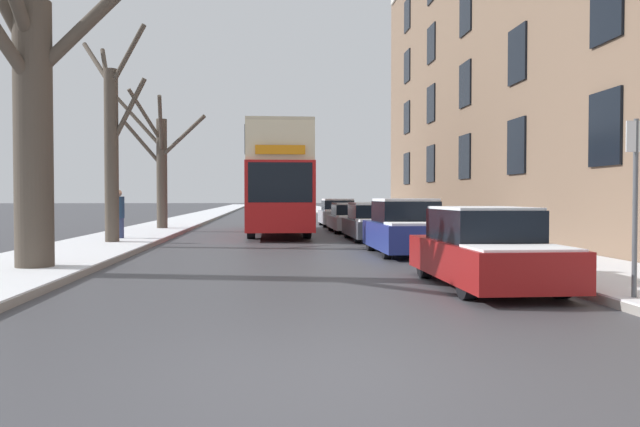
% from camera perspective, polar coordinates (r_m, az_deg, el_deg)
% --- Properties ---
extents(ground_plane, '(320.00, 320.00, 0.00)m').
position_cam_1_polar(ground_plane, '(5.67, 1.88, -14.75)').
color(ground_plane, '#424247').
extents(sidewalk_left, '(3.16, 130.00, 0.16)m').
position_cam_1_polar(sidewalk_left, '(58.66, -9.94, 0.02)').
color(sidewalk_left, gray).
rests_on(sidewalk_left, ground).
extents(sidewalk_right, '(3.16, 130.00, 0.16)m').
position_cam_1_polar(sidewalk_right, '(58.79, 1.50, 0.04)').
color(sidewalk_right, gray).
rests_on(sidewalk_right, ground).
extents(terrace_facade_right, '(9.10, 36.13, 14.68)m').
position_cam_1_polar(terrace_facade_right, '(26.17, 24.79, 14.08)').
color(terrace_facade_right, '#7A604C').
rests_on(terrace_facade_right, ground).
extents(bare_tree_left_0, '(3.43, 2.17, 6.90)m').
position_cam_1_polar(bare_tree_left_0, '(14.05, -24.80, 8.04)').
color(bare_tree_left_0, '#4C4238').
rests_on(bare_tree_left_0, ground).
extents(bare_tree_left_1, '(2.75, 3.15, 6.94)m').
position_cam_1_polar(bare_tree_left_1, '(21.17, -18.51, 6.24)').
color(bare_tree_left_1, '#4C4238').
rests_on(bare_tree_left_1, ground).
extents(bare_tree_left_2, '(4.49, 3.15, 6.38)m').
position_cam_1_polar(bare_tree_left_2, '(29.65, -14.43, 4.48)').
color(bare_tree_left_2, '#4C4238').
rests_on(bare_tree_left_2, ground).
extents(double_decker_bus, '(2.50, 11.32, 4.38)m').
position_cam_1_polar(double_decker_bus, '(27.20, -3.90, 3.39)').
color(double_decker_bus, red).
rests_on(double_decker_bus, ground).
extents(parked_car_0, '(1.72, 4.31, 1.41)m').
position_cam_1_polar(parked_car_0, '(11.40, 14.81, -3.24)').
color(parked_car_0, maroon).
rests_on(parked_car_0, ground).
extents(parked_car_1, '(1.78, 4.14, 1.55)m').
position_cam_1_polar(parked_car_1, '(17.42, 7.85, -1.39)').
color(parked_car_1, navy).
rests_on(parked_car_1, ground).
extents(parked_car_2, '(1.69, 4.49, 1.39)m').
position_cam_1_polar(parked_car_2, '(22.94, 4.76, -0.85)').
color(parked_car_2, '#474C56').
rests_on(parked_car_2, ground).
extents(parked_car_3, '(1.87, 4.51, 1.32)m').
position_cam_1_polar(parked_car_3, '(28.39, 2.90, -0.45)').
color(parked_car_3, '#9EA3AD').
rests_on(parked_car_3, ground).
extents(parked_car_4, '(1.84, 4.18, 1.50)m').
position_cam_1_polar(parked_car_4, '(33.94, 1.63, -0.01)').
color(parked_car_4, '#9EA3AD').
rests_on(parked_car_4, ground).
extents(pedestrian_left_sidewalk, '(0.40, 0.40, 1.84)m').
position_cam_1_polar(pedestrian_left_sidewalk, '(22.75, -17.94, -0.01)').
color(pedestrian_left_sidewalk, navy).
rests_on(pedestrian_left_sidewalk, ground).
extents(street_sign_post, '(0.32, 0.07, 2.70)m').
position_cam_1_polar(street_sign_post, '(9.91, 26.88, 1.08)').
color(street_sign_post, '#4C4F54').
rests_on(street_sign_post, ground).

